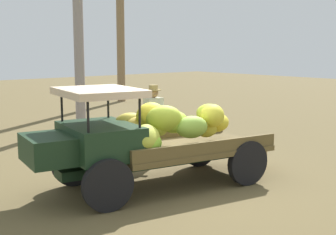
% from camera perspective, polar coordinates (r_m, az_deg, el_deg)
% --- Properties ---
extents(ground_plane, '(60.00, 60.00, 0.00)m').
position_cam_1_polar(ground_plane, '(8.54, -0.12, -8.63)').
color(ground_plane, brown).
extents(truck, '(4.63, 2.38, 1.86)m').
position_cam_1_polar(truck, '(8.24, -3.16, -2.51)').
color(truck, '#1A321D').
rests_on(truck, ground).
extents(farmer, '(0.53, 0.47, 1.72)m').
position_cam_1_polar(farmer, '(10.24, -1.79, -0.09)').
color(farmer, '#404141').
rests_on(farmer, ground).
extents(wooden_crate, '(0.63, 0.71, 0.44)m').
position_cam_1_polar(wooden_crate, '(10.04, 10.30, -4.84)').
color(wooden_crate, olive).
rests_on(wooden_crate, ground).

